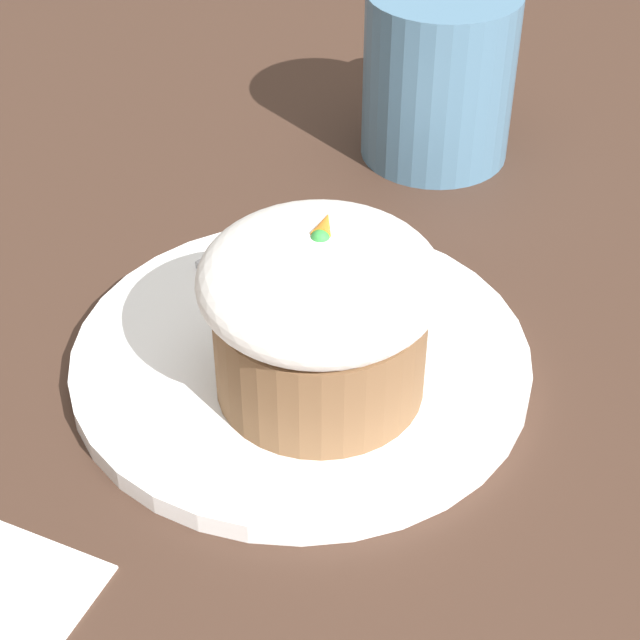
% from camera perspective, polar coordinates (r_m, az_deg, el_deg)
% --- Properties ---
extents(ground_plane, '(4.00, 4.00, 0.00)m').
position_cam_1_polar(ground_plane, '(0.50, -1.01, -2.49)').
color(ground_plane, '#3D281E').
extents(dessert_plate, '(0.21, 0.21, 0.01)m').
position_cam_1_polar(dessert_plate, '(0.50, -1.02, -2.06)').
color(dessert_plate, white).
rests_on(dessert_plate, ground_plane).
extents(carrot_cake, '(0.10, 0.10, 0.08)m').
position_cam_1_polar(carrot_cake, '(0.45, 0.00, 0.47)').
color(carrot_cake, brown).
rests_on(carrot_cake, dessert_plate).
extents(spoon, '(0.09, 0.11, 0.01)m').
position_cam_1_polar(spoon, '(0.50, -0.39, -0.97)').
color(spoon, '#B7B7BC').
rests_on(spoon, dessert_plate).
extents(coffee_cup, '(0.12, 0.09, 0.10)m').
position_cam_1_polar(coffee_cup, '(0.64, 6.37, 12.91)').
color(coffee_cup, teal).
rests_on(coffee_cup, ground_plane).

